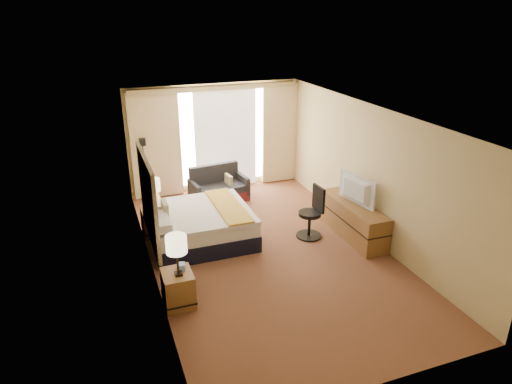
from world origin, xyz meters
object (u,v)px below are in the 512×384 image
object	(u,v)px
nightstand_right	(154,221)
floor_lamp	(144,158)
nightstand_left	(178,289)
television	(353,190)
loveseat	(218,189)
lamp_left	(176,245)
desk_chair	(312,215)
bed	(200,225)
media_dresser	(353,220)
lamp_right	(153,186)

from	to	relation	value
nightstand_right	floor_lamp	bearing A→B (deg)	86.71
nightstand_left	television	bearing A→B (deg)	16.20
television	loveseat	bearing A→B (deg)	26.03
lamp_left	nightstand_left	bearing A→B (deg)	100.66
lamp_left	television	xyz separation A→B (m)	(3.64, 1.12, -0.08)
desk_chair	bed	bearing A→B (deg)	161.80
loveseat	desk_chair	world-z (taller)	desk_chair
media_dresser	bed	distance (m)	3.01
television	floor_lamp	bearing A→B (deg)	38.50
lamp_left	lamp_right	xyz separation A→B (m)	(0.04, 2.61, -0.04)
loveseat	lamp_right	world-z (taller)	lamp_right
media_dresser	bed	xyz separation A→B (m)	(-2.89, 0.85, -0.01)
loveseat	lamp_left	bearing A→B (deg)	-121.38
floor_lamp	lamp_left	bearing A→B (deg)	-91.14
bed	loveseat	xyz separation A→B (m)	(0.88, 1.83, -0.07)
nightstand_left	media_dresser	xyz separation A→B (m)	(3.70, 1.05, 0.07)
nightstand_right	bed	distance (m)	1.01
loveseat	nightstand_right	bearing A→B (deg)	-151.42
lamp_left	lamp_right	size ratio (longest dim) A/B	1.08
desk_chair	television	size ratio (longest dim) A/B	1.07
television	nightstand_left	bearing A→B (deg)	96.06
floor_lamp	lamp_right	bearing A→B (deg)	-91.58
bed	desk_chair	xyz separation A→B (m)	(2.12, -0.57, 0.13)
lamp_left	television	world-z (taller)	television
loveseat	lamp_left	world-z (taller)	lamp_left
nightstand_left	bed	world-z (taller)	bed
floor_lamp	nightstand_left	bearing A→B (deg)	-91.33
loveseat	nightstand_left	bearing A→B (deg)	-121.90
nightstand_right	bed	bearing A→B (deg)	-36.53
loveseat	television	distance (m)	3.39
media_dresser	television	distance (m)	0.63
desk_chair	nightstand_right	bearing A→B (deg)	155.11
loveseat	lamp_left	distance (m)	4.23
nightstand_right	television	distance (m)	3.99
nightstand_right	loveseat	xyz separation A→B (m)	(1.69, 1.23, -0.01)
lamp_left	loveseat	bearing A→B (deg)	66.11
nightstand_left	television	world-z (taller)	television
nightstand_right	lamp_right	bearing A→B (deg)	40.12
nightstand_right	television	bearing A→B (deg)	-21.53
lamp_left	lamp_right	distance (m)	2.61
bed	lamp_right	bearing A→B (deg)	139.69
nightstand_left	nightstand_right	size ratio (longest dim) A/B	1.00
loveseat	desk_chair	xyz separation A→B (m)	(1.24, -2.41, 0.19)
media_dresser	desk_chair	world-z (taller)	desk_chair
loveseat	television	world-z (taller)	television
nightstand_right	loveseat	size ratio (longest dim) A/B	0.40
bed	desk_chair	distance (m)	2.20
bed	television	xyz separation A→B (m)	(2.84, -0.84, 0.64)
television	lamp_left	bearing A→B (deg)	97.03
bed	lamp_right	xyz separation A→B (m)	(-0.76, 0.64, 0.68)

